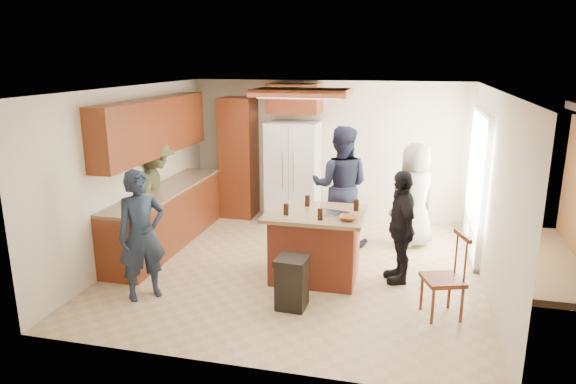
% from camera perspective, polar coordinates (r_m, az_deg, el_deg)
% --- Properties ---
extents(person_front_left, '(0.72, 0.72, 1.62)m').
position_cam_1_polar(person_front_left, '(6.48, -15.94, -4.64)').
color(person_front_left, '#1C2638').
rests_on(person_front_left, ground).
extents(person_behind_left, '(0.93, 0.58, 1.89)m').
position_cam_1_polar(person_behind_left, '(8.05, 5.85, 0.65)').
color(person_behind_left, '#181B30').
rests_on(person_behind_left, ground).
extents(person_behind_right, '(0.95, 0.93, 1.65)m').
position_cam_1_polar(person_behind_right, '(8.19, 13.91, -0.37)').
color(person_behind_right, gray).
rests_on(person_behind_right, ground).
extents(person_side_right, '(0.67, 0.97, 1.51)m').
position_cam_1_polar(person_side_right, '(6.87, 12.41, -3.79)').
color(person_side_right, black).
rests_on(person_side_right, ground).
extents(person_counter, '(0.75, 1.19, 1.70)m').
position_cam_1_polar(person_counter, '(8.29, -14.33, -0.02)').
color(person_counter, '#3D3F24').
rests_on(person_counter, ground).
extents(left_cabinetry, '(0.64, 3.00, 2.30)m').
position_cam_1_polar(left_cabinetry, '(8.19, -13.80, 0.61)').
color(left_cabinetry, maroon).
rests_on(left_cabinetry, ground).
extents(back_wall_units, '(1.80, 0.60, 2.45)m').
position_cam_1_polar(back_wall_units, '(9.40, -3.97, 5.43)').
color(back_wall_units, maroon).
rests_on(back_wall_units, ground).
extents(refrigerator, '(0.90, 0.76, 1.80)m').
position_cam_1_polar(refrigerator, '(9.21, 0.59, 2.23)').
color(refrigerator, white).
rests_on(refrigerator, ground).
extents(kitchen_island, '(1.28, 1.03, 0.93)m').
position_cam_1_polar(kitchen_island, '(6.90, 3.05, -5.84)').
color(kitchen_island, '#A6432A').
rests_on(kitchen_island, ground).
extents(island_items, '(0.95, 0.64, 0.15)m').
position_cam_1_polar(island_items, '(6.60, 4.89, -2.27)').
color(island_items, silver).
rests_on(island_items, kitchen_island).
extents(trash_bin, '(0.39, 0.39, 0.63)m').
position_cam_1_polar(trash_bin, '(6.16, 0.44, -10.00)').
color(trash_bin, black).
rests_on(trash_bin, ground).
extents(spindle_chair, '(0.54, 0.54, 0.99)m').
position_cam_1_polar(spindle_chair, '(6.17, 17.01, -9.28)').
color(spindle_chair, maroon).
rests_on(spindle_chair, ground).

